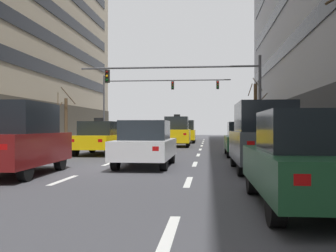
% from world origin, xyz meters
% --- Properties ---
extents(ground_plane, '(120.00, 120.00, 0.00)m').
position_xyz_m(ground_plane, '(0.00, 0.00, 0.00)').
color(ground_plane, '#424247').
extents(lane_stripe_l1_s4, '(0.16, 2.00, 0.01)m').
position_xyz_m(lane_stripe_l1_s4, '(-3.33, 2.00, 0.00)').
color(lane_stripe_l1_s4, silver).
rests_on(lane_stripe_l1_s4, ground).
extents(lane_stripe_l1_s5, '(0.16, 2.00, 0.01)m').
position_xyz_m(lane_stripe_l1_s5, '(-3.33, 7.00, 0.00)').
color(lane_stripe_l1_s5, silver).
rests_on(lane_stripe_l1_s5, ground).
extents(lane_stripe_l1_s6, '(0.16, 2.00, 0.01)m').
position_xyz_m(lane_stripe_l1_s6, '(-3.33, 12.00, 0.00)').
color(lane_stripe_l1_s6, silver).
rests_on(lane_stripe_l1_s6, ground).
extents(lane_stripe_l1_s7, '(0.16, 2.00, 0.01)m').
position_xyz_m(lane_stripe_l1_s7, '(-3.33, 17.00, 0.00)').
color(lane_stripe_l1_s7, silver).
rests_on(lane_stripe_l1_s7, ground).
extents(lane_stripe_l1_s8, '(0.16, 2.00, 0.01)m').
position_xyz_m(lane_stripe_l1_s8, '(-3.33, 22.00, 0.00)').
color(lane_stripe_l1_s8, silver).
rests_on(lane_stripe_l1_s8, ground).
extents(lane_stripe_l1_s9, '(0.16, 2.00, 0.01)m').
position_xyz_m(lane_stripe_l1_s9, '(-3.33, 27.00, 0.00)').
color(lane_stripe_l1_s9, silver).
rests_on(lane_stripe_l1_s9, ground).
extents(lane_stripe_l1_s10, '(0.16, 2.00, 0.01)m').
position_xyz_m(lane_stripe_l1_s10, '(-3.33, 32.00, 0.00)').
color(lane_stripe_l1_s10, silver).
rests_on(lane_stripe_l1_s10, ground).
extents(lane_stripe_l2_s3, '(0.16, 2.00, 0.01)m').
position_xyz_m(lane_stripe_l2_s3, '(0.00, -3.00, 0.00)').
color(lane_stripe_l2_s3, silver).
rests_on(lane_stripe_l2_s3, ground).
extents(lane_stripe_l2_s4, '(0.16, 2.00, 0.01)m').
position_xyz_m(lane_stripe_l2_s4, '(0.00, 2.00, 0.00)').
color(lane_stripe_l2_s4, silver).
rests_on(lane_stripe_l2_s4, ground).
extents(lane_stripe_l2_s5, '(0.16, 2.00, 0.01)m').
position_xyz_m(lane_stripe_l2_s5, '(0.00, 7.00, 0.00)').
color(lane_stripe_l2_s5, silver).
rests_on(lane_stripe_l2_s5, ground).
extents(lane_stripe_l2_s6, '(0.16, 2.00, 0.01)m').
position_xyz_m(lane_stripe_l2_s6, '(0.00, 12.00, 0.00)').
color(lane_stripe_l2_s6, silver).
rests_on(lane_stripe_l2_s6, ground).
extents(lane_stripe_l2_s7, '(0.16, 2.00, 0.01)m').
position_xyz_m(lane_stripe_l2_s7, '(0.00, 17.00, 0.00)').
color(lane_stripe_l2_s7, silver).
rests_on(lane_stripe_l2_s7, ground).
extents(lane_stripe_l2_s8, '(0.16, 2.00, 0.01)m').
position_xyz_m(lane_stripe_l2_s8, '(0.00, 22.00, 0.00)').
color(lane_stripe_l2_s8, silver).
rests_on(lane_stripe_l2_s8, ground).
extents(lane_stripe_l2_s9, '(0.16, 2.00, 0.01)m').
position_xyz_m(lane_stripe_l2_s9, '(0.00, 27.00, 0.00)').
color(lane_stripe_l2_s9, silver).
rests_on(lane_stripe_l2_s9, ground).
extents(lane_stripe_l2_s10, '(0.16, 2.00, 0.01)m').
position_xyz_m(lane_stripe_l2_s10, '(0.00, 32.00, 0.00)').
color(lane_stripe_l2_s10, silver).
rests_on(lane_stripe_l2_s10, ground).
extents(lane_stripe_l3_s2, '(0.16, 2.00, 0.01)m').
position_xyz_m(lane_stripe_l3_s2, '(3.33, -8.00, 0.00)').
color(lane_stripe_l3_s2, silver).
rests_on(lane_stripe_l3_s2, ground).
extents(lane_stripe_l3_s3, '(0.16, 2.00, 0.01)m').
position_xyz_m(lane_stripe_l3_s3, '(3.33, -3.00, 0.00)').
color(lane_stripe_l3_s3, silver).
rests_on(lane_stripe_l3_s3, ground).
extents(lane_stripe_l3_s4, '(0.16, 2.00, 0.01)m').
position_xyz_m(lane_stripe_l3_s4, '(3.33, 2.00, 0.00)').
color(lane_stripe_l3_s4, silver).
rests_on(lane_stripe_l3_s4, ground).
extents(lane_stripe_l3_s5, '(0.16, 2.00, 0.01)m').
position_xyz_m(lane_stripe_l3_s5, '(3.33, 7.00, 0.00)').
color(lane_stripe_l3_s5, silver).
rests_on(lane_stripe_l3_s5, ground).
extents(lane_stripe_l3_s6, '(0.16, 2.00, 0.01)m').
position_xyz_m(lane_stripe_l3_s6, '(3.33, 12.00, 0.00)').
color(lane_stripe_l3_s6, silver).
rests_on(lane_stripe_l3_s6, ground).
extents(lane_stripe_l3_s7, '(0.16, 2.00, 0.01)m').
position_xyz_m(lane_stripe_l3_s7, '(3.33, 17.00, 0.00)').
color(lane_stripe_l3_s7, silver).
rests_on(lane_stripe_l3_s7, ground).
extents(lane_stripe_l3_s8, '(0.16, 2.00, 0.01)m').
position_xyz_m(lane_stripe_l3_s8, '(3.33, 22.00, 0.00)').
color(lane_stripe_l3_s8, silver).
rests_on(lane_stripe_l3_s8, ground).
extents(lane_stripe_l3_s9, '(0.16, 2.00, 0.01)m').
position_xyz_m(lane_stripe_l3_s9, '(3.33, 27.00, 0.00)').
color(lane_stripe_l3_s9, silver).
rests_on(lane_stripe_l3_s9, ground).
extents(lane_stripe_l3_s10, '(0.16, 2.00, 0.01)m').
position_xyz_m(lane_stripe_l3_s10, '(3.33, 32.00, 0.00)').
color(lane_stripe_l3_s10, silver).
rests_on(lane_stripe_l3_s10, ground).
extents(car_driving_0, '(2.09, 4.67, 1.73)m').
position_xyz_m(car_driving_0, '(-4.87, 20.46, 0.85)').
color(car_driving_0, black).
rests_on(car_driving_0, ground).
extents(taxi_driving_1, '(1.81, 4.22, 2.20)m').
position_xyz_m(taxi_driving_1, '(1.78, 22.54, 1.01)').
color(taxi_driving_1, black).
rests_on(taxi_driving_1, ground).
extents(taxi_driving_2, '(1.95, 4.59, 1.90)m').
position_xyz_m(taxi_driving_2, '(-1.79, 6.93, 0.85)').
color(taxi_driving_2, black).
rests_on(taxi_driving_2, ground).
extents(car_driving_3, '(2.01, 4.49, 2.14)m').
position_xyz_m(car_driving_3, '(-1.74, -2.05, 1.07)').
color(car_driving_3, black).
rests_on(car_driving_3, ground).
extents(taxi_driving_4, '(1.87, 4.22, 1.73)m').
position_xyz_m(taxi_driving_4, '(1.52, 28.08, 0.77)').
color(taxi_driving_4, black).
rests_on(taxi_driving_4, ground).
extents(taxi_driving_5, '(1.97, 4.52, 2.35)m').
position_xyz_m(taxi_driving_5, '(1.57, 15.57, 1.08)').
color(taxi_driving_5, black).
rests_on(taxi_driving_5, ground).
extents(car_driving_6, '(1.85, 4.40, 1.65)m').
position_xyz_m(car_driving_6, '(1.61, 0.82, 0.81)').
color(car_driving_6, black).
rests_on(car_driving_6, ground).
extents(car_parked_0, '(1.92, 4.53, 1.69)m').
position_xyz_m(car_parked_0, '(5.61, -6.16, 0.83)').
color(car_parked_0, black).
rests_on(car_parked_0, ground).
extents(car_parked_1, '(1.97, 4.59, 2.21)m').
position_xyz_m(car_parked_1, '(5.61, -0.25, 1.10)').
color(car_parked_1, black).
rests_on(car_parked_1, ground).
extents(car_parked_2, '(1.89, 4.46, 1.67)m').
position_xyz_m(car_parked_2, '(5.61, 6.43, 0.82)').
color(car_parked_2, black).
rests_on(car_parked_2, ground).
extents(traffic_signal_0, '(11.60, 0.35, 5.80)m').
position_xyz_m(traffic_signal_0, '(3.18, 12.09, 4.19)').
color(traffic_signal_0, '#4C4C51').
rests_on(traffic_signal_0, sidewalk_right).
extents(traffic_signal_1, '(13.25, 0.35, 6.71)m').
position_xyz_m(traffic_signal_1, '(-2.32, 27.43, 5.02)').
color(traffic_signal_1, '#4C4C51').
rests_on(traffic_signal_1, sidewalk_left).
extents(street_tree_0, '(1.75, 1.52, 4.56)m').
position_xyz_m(street_tree_0, '(-7.97, 18.69, 2.12)').
color(street_tree_0, '#4C3823').
rests_on(street_tree_0, sidewalk_left).
extents(street_tree_1, '(1.69, 1.61, 5.54)m').
position_xyz_m(street_tree_1, '(7.95, 22.12, 2.77)').
color(street_tree_1, '#4C3823').
rests_on(street_tree_1, sidewalk_right).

